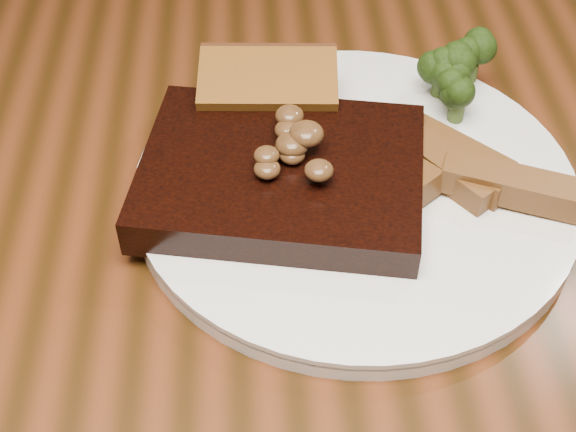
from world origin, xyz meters
name	(u,v)px	position (x,y,z in m)	size (l,w,h in m)	color
dining_table	(265,317)	(0.00, 0.00, 0.66)	(1.60, 0.90, 0.75)	#512510
chair_far	(204,77)	(-0.07, 0.57, 0.46)	(0.48, 0.48, 0.85)	black
plate	(355,188)	(0.07, 0.04, 0.76)	(0.31, 0.31, 0.01)	white
steak	(282,176)	(0.01, 0.03, 0.78)	(0.19, 0.14, 0.03)	black
steak_bone	(286,252)	(0.01, -0.03, 0.77)	(0.14, 0.01, 0.02)	beige
mushroom_pile	(285,143)	(0.02, 0.03, 0.80)	(0.06, 0.06, 0.03)	brown
garlic_bread	(269,106)	(0.01, 0.11, 0.77)	(0.10, 0.06, 0.02)	brown
potato_wedges	(465,169)	(0.14, 0.03, 0.77)	(0.12, 0.12, 0.02)	brown
broccoli_cluster	(441,76)	(0.14, 0.13, 0.78)	(0.07, 0.07, 0.04)	#20390D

